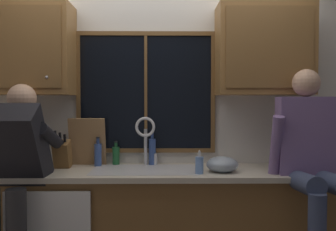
{
  "coord_description": "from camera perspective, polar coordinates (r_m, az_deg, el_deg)",
  "views": [
    {
      "loc": [
        0.06,
        -3.15,
        1.44
      ],
      "look_at": [
        0.1,
        -0.3,
        1.34
      ],
      "focal_mm": 39.73,
      "sensor_mm": 36.0,
      "label": 1
    }
  ],
  "objects": [
    {
      "name": "back_wall",
      "position": [
        3.22,
        -1.78,
        -0.91
      ],
      "size": [
        5.32,
        0.12,
        2.55
      ],
      "primitive_type": "cube",
      "color": "silver",
      "rests_on": "floor"
    },
    {
      "name": "window_glass",
      "position": [
        3.15,
        -3.41,
        3.57
      ],
      "size": [
        1.1,
        0.02,
        0.95
      ],
      "primitive_type": "cube",
      "color": "black"
    },
    {
      "name": "window_frame_top",
      "position": [
        3.19,
        -3.44,
        12.45
      ],
      "size": [
        1.17,
        0.02,
        0.04
      ],
      "primitive_type": "cube",
      "color": "brown"
    },
    {
      "name": "window_frame_bottom",
      "position": [
        3.16,
        -3.4,
        -5.38
      ],
      "size": [
        1.17,
        0.02,
        0.04
      ],
      "primitive_type": "cube",
      "color": "brown"
    },
    {
      "name": "window_frame_left",
      "position": [
        3.22,
        -13.59,
        3.48
      ],
      "size": [
        0.03,
        0.02,
        0.95
      ],
      "primitive_type": "cube",
      "color": "brown"
    },
    {
      "name": "window_frame_right",
      "position": [
        3.16,
        6.93,
        3.55
      ],
      "size": [
        0.04,
        0.02,
        0.95
      ],
      "primitive_type": "cube",
      "color": "brown"
    },
    {
      "name": "window_mullion_center",
      "position": [
        3.14,
        -3.42,
        3.58
      ],
      "size": [
        0.02,
        0.02,
        0.95
      ],
      "primitive_type": "cube",
      "color": "brown"
    },
    {
      "name": "lower_cabinet_run",
      "position": [
        3.03,
        -1.9,
        -17.23
      ],
      "size": [
        2.92,
        0.58,
        0.88
      ],
      "primitive_type": "cube",
      "color": "brown",
      "rests_on": "floor"
    },
    {
      "name": "countertop",
      "position": [
        2.89,
        -1.92,
        -8.73
      ],
      "size": [
        2.98,
        0.62,
        0.04
      ],
      "primitive_type": "cube",
      "color": "beige",
      "rests_on": "lower_cabinet_run"
    },
    {
      "name": "upper_cabinet_left",
      "position": [
        3.21,
        -21.1,
        9.41
      ],
      "size": [
        0.75,
        0.36,
        0.72
      ],
      "color": "olive"
    },
    {
      "name": "upper_cabinet_right",
      "position": [
        3.12,
        14.5,
        9.71
      ],
      "size": [
        0.75,
        0.36,
        0.72
      ],
      "color": "olive"
    },
    {
      "name": "sink",
      "position": [
        2.92,
        -3.66,
        -10.18
      ],
      "size": [
        0.8,
        0.46,
        0.21
      ],
      "color": "#B7B7BC",
      "rests_on": "lower_cabinet_run"
    },
    {
      "name": "faucet",
      "position": [
        3.05,
        -3.36,
        -3.0
      ],
      "size": [
        0.18,
        0.09,
        0.4
      ],
      "color": "silver",
      "rests_on": "countertop"
    },
    {
      "name": "person_standing",
      "position": [
        2.78,
        -22.93,
        -7.95
      ],
      "size": [
        0.53,
        0.68,
        1.58
      ],
      "color": "#262628",
      "rests_on": "floor"
    },
    {
      "name": "person_sitting_on_counter",
      "position": [
        2.8,
        21.07,
        -5.0
      ],
      "size": [
        0.54,
        0.61,
        1.26
      ],
      "color": "#384260",
      "rests_on": "countertop"
    },
    {
      "name": "knife_block",
      "position": [
        3.06,
        -15.92,
        -5.76
      ],
      "size": [
        0.12,
        0.18,
        0.32
      ],
      "color": "brown",
      "rests_on": "countertop"
    },
    {
      "name": "cutting_board",
      "position": [
        3.14,
        -12.27,
        -3.97
      ],
      "size": [
        0.3,
        0.1,
        0.39
      ],
      "primitive_type": "cube",
      "rotation": [
        0.21,
        0.0,
        0.0
      ],
      "color": "#997047",
      "rests_on": "countertop"
    },
    {
      "name": "mixing_bowl",
      "position": [
        2.84,
        8.34,
        -7.45
      ],
      "size": [
        0.24,
        0.24,
        0.12
      ],
      "primitive_type": "ellipsoid",
      "color": "#8C99A8",
      "rests_on": "countertop"
    },
    {
      "name": "soap_dispenser",
      "position": [
        2.73,
        4.83,
        -7.53
      ],
      "size": [
        0.06,
        0.07,
        0.17
      ],
      "color": "#668CCC",
      "rests_on": "countertop"
    },
    {
      "name": "bottle_green_glass",
      "position": [
        3.1,
        -10.7,
        -5.83
      ],
      "size": [
        0.06,
        0.06,
        0.24
      ],
      "color": "#334C8C",
      "rests_on": "countertop"
    },
    {
      "name": "bottle_tall_clear",
      "position": [
        3.15,
        -7.98,
        -6.02
      ],
      "size": [
        0.06,
        0.06,
        0.2
      ],
      "color": "#1E592D",
      "rests_on": "countertop"
    },
    {
      "name": "bottle_amber_small",
      "position": [
        3.11,
        -2.43,
        -5.43
      ],
      "size": [
        0.06,
        0.06,
        0.28
      ],
      "color": "#334C8C",
      "rests_on": "countertop"
    }
  ]
}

